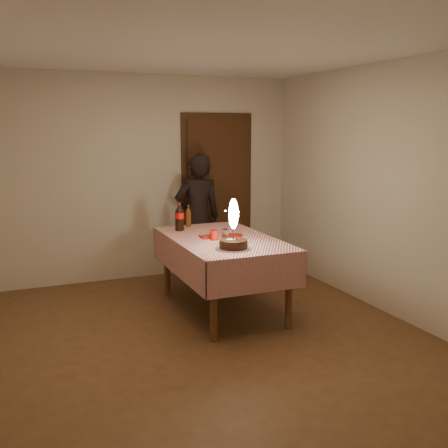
{
  "coord_description": "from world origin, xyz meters",
  "views": [
    {
      "loc": [
        -1.63,
        -4.33,
        1.93
      ],
      "look_at": [
        0.42,
        0.59,
        0.95
      ],
      "focal_mm": 42.0,
      "sensor_mm": 36.0,
      "label": 1
    }
  ],
  "objects_px": {
    "red_cup": "(214,235)",
    "clear_cup": "(225,233)",
    "cola_bottle": "(180,217)",
    "photographer": "(198,217)",
    "red_plate": "(233,235)",
    "amber_bottle_left": "(188,217)",
    "birthday_cake": "(233,236)",
    "dining_table": "(222,248)"
  },
  "relations": [
    {
      "from": "birthday_cake",
      "to": "photographer",
      "type": "bearing_deg",
      "value": 81.43
    },
    {
      "from": "dining_table",
      "to": "birthday_cake",
      "type": "distance_m",
      "value": 0.56
    },
    {
      "from": "cola_bottle",
      "to": "birthday_cake",
      "type": "bearing_deg",
      "value": -79.79
    },
    {
      "from": "dining_table",
      "to": "birthday_cake",
      "type": "relative_size",
      "value": 3.57
    },
    {
      "from": "dining_table",
      "to": "amber_bottle_left",
      "type": "bearing_deg",
      "value": 99.19
    },
    {
      "from": "clear_cup",
      "to": "cola_bottle",
      "type": "xyz_separation_m",
      "value": [
        -0.32,
        0.56,
        0.11
      ]
    },
    {
      "from": "dining_table",
      "to": "photographer",
      "type": "xyz_separation_m",
      "value": [
        0.17,
        1.21,
        0.12
      ]
    },
    {
      "from": "photographer",
      "to": "cola_bottle",
      "type": "bearing_deg",
      "value": -124.6
    },
    {
      "from": "red_cup",
      "to": "clear_cup",
      "type": "relative_size",
      "value": 1.11
    },
    {
      "from": "red_plate",
      "to": "cola_bottle",
      "type": "distance_m",
      "value": 0.68
    },
    {
      "from": "red_plate",
      "to": "clear_cup",
      "type": "xyz_separation_m",
      "value": [
        -0.12,
        -0.06,
        0.04
      ]
    },
    {
      "from": "dining_table",
      "to": "cola_bottle",
      "type": "bearing_deg",
      "value": 117.06
    },
    {
      "from": "red_cup",
      "to": "clear_cup",
      "type": "bearing_deg",
      "value": 23.35
    },
    {
      "from": "dining_table",
      "to": "photographer",
      "type": "height_order",
      "value": "photographer"
    },
    {
      "from": "red_cup",
      "to": "clear_cup",
      "type": "height_order",
      "value": "red_cup"
    },
    {
      "from": "clear_cup",
      "to": "photographer",
      "type": "bearing_deg",
      "value": 83.79
    },
    {
      "from": "red_cup",
      "to": "amber_bottle_left",
      "type": "height_order",
      "value": "amber_bottle_left"
    },
    {
      "from": "red_plate",
      "to": "clear_cup",
      "type": "relative_size",
      "value": 2.44
    },
    {
      "from": "birthday_cake",
      "to": "amber_bottle_left",
      "type": "height_order",
      "value": "birthday_cake"
    },
    {
      "from": "dining_table",
      "to": "clear_cup",
      "type": "bearing_deg",
      "value": -1.68
    },
    {
      "from": "red_plate",
      "to": "clear_cup",
      "type": "height_order",
      "value": "clear_cup"
    },
    {
      "from": "birthday_cake",
      "to": "clear_cup",
      "type": "height_order",
      "value": "birthday_cake"
    },
    {
      "from": "dining_table",
      "to": "cola_bottle",
      "type": "xyz_separation_m",
      "value": [
        -0.29,
        0.56,
        0.26
      ]
    },
    {
      "from": "dining_table",
      "to": "clear_cup",
      "type": "distance_m",
      "value": 0.15
    },
    {
      "from": "dining_table",
      "to": "red_plate",
      "type": "relative_size",
      "value": 7.82
    },
    {
      "from": "dining_table",
      "to": "photographer",
      "type": "relative_size",
      "value": 1.06
    },
    {
      "from": "amber_bottle_left",
      "to": "birthday_cake",
      "type": "bearing_deg",
      "value": -88.79
    },
    {
      "from": "red_plate",
      "to": "amber_bottle_left",
      "type": "distance_m",
      "value": 0.74
    },
    {
      "from": "clear_cup",
      "to": "photographer",
      "type": "xyz_separation_m",
      "value": [
        0.13,
        1.21,
        -0.03
      ]
    },
    {
      "from": "clear_cup",
      "to": "photographer",
      "type": "height_order",
      "value": "photographer"
    },
    {
      "from": "birthday_cake",
      "to": "red_plate",
      "type": "height_order",
      "value": "birthday_cake"
    },
    {
      "from": "clear_cup",
      "to": "cola_bottle",
      "type": "distance_m",
      "value": 0.65
    },
    {
      "from": "red_plate",
      "to": "amber_bottle_left",
      "type": "height_order",
      "value": "amber_bottle_left"
    },
    {
      "from": "clear_cup",
      "to": "birthday_cake",
      "type": "bearing_deg",
      "value": -104.12
    },
    {
      "from": "cola_bottle",
      "to": "photographer",
      "type": "relative_size",
      "value": 0.2
    },
    {
      "from": "clear_cup",
      "to": "amber_bottle_left",
      "type": "height_order",
      "value": "amber_bottle_left"
    },
    {
      "from": "birthday_cake",
      "to": "amber_bottle_left",
      "type": "distance_m",
      "value": 1.25
    },
    {
      "from": "photographer",
      "to": "birthday_cake",
      "type": "bearing_deg",
      "value": -98.57
    },
    {
      "from": "clear_cup",
      "to": "photographer",
      "type": "relative_size",
      "value": 0.06
    },
    {
      "from": "red_plate",
      "to": "photographer",
      "type": "relative_size",
      "value": 0.14
    },
    {
      "from": "amber_bottle_left",
      "to": "dining_table",
      "type": "bearing_deg",
      "value": -80.81
    },
    {
      "from": "red_plate",
      "to": "cola_bottle",
      "type": "height_order",
      "value": "cola_bottle"
    }
  ]
}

